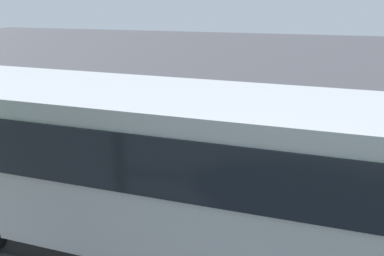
{
  "coord_description": "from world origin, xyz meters",
  "views": [
    {
      "loc": [
        -1.23,
        10.59,
        4.9
      ],
      "look_at": [
        1.38,
        0.21,
        1.1
      ],
      "focal_mm": 35.77,
      "sensor_mm": 36.0,
      "label": 1
    }
  ],
  "objects_px": {
    "spectator_centre": "(170,148)",
    "traffic_cone": "(245,128)",
    "parked_motorcycle_silver": "(323,189)",
    "spectator_far_left": "(261,150)",
    "stunt_motorcycle": "(167,112)",
    "parked_motorcycle_dark": "(183,178)",
    "spectator_left": "(213,148)",
    "spectator_right": "(135,145)",
    "tour_bus": "(170,175)"
  },
  "relations": [
    {
      "from": "spectator_left",
      "to": "spectator_centre",
      "type": "distance_m",
      "value": 1.16
    },
    {
      "from": "spectator_far_left",
      "to": "stunt_motorcycle",
      "type": "bearing_deg",
      "value": -40.07
    },
    {
      "from": "spectator_left",
      "to": "spectator_centre",
      "type": "relative_size",
      "value": 1.04
    },
    {
      "from": "spectator_left",
      "to": "parked_motorcycle_dark",
      "type": "relative_size",
      "value": 0.84
    },
    {
      "from": "tour_bus",
      "to": "parked_motorcycle_dark",
      "type": "bearing_deg",
      "value": -80.63
    },
    {
      "from": "tour_bus",
      "to": "spectator_far_left",
      "type": "xyz_separation_m",
      "value": [
        -1.49,
        -3.08,
        -0.58
      ]
    },
    {
      "from": "spectator_right",
      "to": "parked_motorcycle_dark",
      "type": "relative_size",
      "value": 0.83
    },
    {
      "from": "spectator_right",
      "to": "spectator_left",
      "type": "bearing_deg",
      "value": -172.03
    },
    {
      "from": "spectator_far_left",
      "to": "spectator_left",
      "type": "height_order",
      "value": "spectator_far_left"
    },
    {
      "from": "spectator_centre",
      "to": "spectator_right",
      "type": "height_order",
      "value": "spectator_right"
    },
    {
      "from": "stunt_motorcycle",
      "to": "traffic_cone",
      "type": "relative_size",
      "value": 3.2
    },
    {
      "from": "spectator_left",
      "to": "spectator_right",
      "type": "bearing_deg",
      "value": 7.97
    },
    {
      "from": "stunt_motorcycle",
      "to": "traffic_cone",
      "type": "bearing_deg",
      "value": -163.23
    },
    {
      "from": "parked_motorcycle_dark",
      "to": "traffic_cone",
      "type": "height_order",
      "value": "parked_motorcycle_dark"
    },
    {
      "from": "spectator_far_left",
      "to": "parked_motorcycle_silver",
      "type": "xyz_separation_m",
      "value": [
        -1.56,
        0.65,
        -0.59
      ]
    },
    {
      "from": "tour_bus",
      "to": "stunt_motorcycle",
      "type": "relative_size",
      "value": 4.99
    },
    {
      "from": "spectator_left",
      "to": "traffic_cone",
      "type": "height_order",
      "value": "spectator_left"
    },
    {
      "from": "tour_bus",
      "to": "traffic_cone",
      "type": "height_order",
      "value": "tour_bus"
    },
    {
      "from": "tour_bus",
      "to": "spectator_left",
      "type": "xyz_separation_m",
      "value": [
        -0.26,
        -2.99,
        -0.63
      ]
    },
    {
      "from": "spectator_right",
      "to": "parked_motorcycle_silver",
      "type": "bearing_deg",
      "value": 176.96
    },
    {
      "from": "spectator_left",
      "to": "stunt_motorcycle",
      "type": "xyz_separation_m",
      "value": [
        2.24,
        -3.01,
        -0.05
      ]
    },
    {
      "from": "stunt_motorcycle",
      "to": "spectator_left",
      "type": "bearing_deg",
      "value": 126.67
    },
    {
      "from": "spectator_centre",
      "to": "parked_motorcycle_dark",
      "type": "relative_size",
      "value": 0.81
    },
    {
      "from": "spectator_left",
      "to": "traffic_cone",
      "type": "distance_m",
      "value": 3.91
    },
    {
      "from": "traffic_cone",
      "to": "spectator_far_left",
      "type": "bearing_deg",
      "value": 102.07
    },
    {
      "from": "spectator_centre",
      "to": "tour_bus",
      "type": "bearing_deg",
      "value": 107.59
    },
    {
      "from": "tour_bus",
      "to": "spectator_far_left",
      "type": "relative_size",
      "value": 5.63
    },
    {
      "from": "spectator_centre",
      "to": "spectator_right",
      "type": "bearing_deg",
      "value": 5.98
    },
    {
      "from": "parked_motorcycle_silver",
      "to": "parked_motorcycle_dark",
      "type": "xyz_separation_m",
      "value": [
        3.4,
        0.27,
        0.0
      ]
    },
    {
      "from": "parked_motorcycle_dark",
      "to": "stunt_motorcycle",
      "type": "distance_m",
      "value": 4.19
    },
    {
      "from": "tour_bus",
      "to": "parked_motorcycle_dark",
      "type": "xyz_separation_m",
      "value": [
        0.36,
        -2.17,
        -1.16
      ]
    },
    {
      "from": "spectator_left",
      "to": "spectator_centre",
      "type": "height_order",
      "value": "spectator_left"
    },
    {
      "from": "parked_motorcycle_silver",
      "to": "spectator_centre",
      "type": "bearing_deg",
      "value": -5.21
    },
    {
      "from": "spectator_centre",
      "to": "spectator_far_left",
      "type": "bearing_deg",
      "value": -173.09
    },
    {
      "from": "stunt_motorcycle",
      "to": "parked_motorcycle_dark",
      "type": "bearing_deg",
      "value": 113.0
    },
    {
      "from": "spectator_far_left",
      "to": "stunt_motorcycle",
      "type": "xyz_separation_m",
      "value": [
        3.47,
        -2.92,
        -0.1
      ]
    },
    {
      "from": "spectator_centre",
      "to": "parked_motorcycle_dark",
      "type": "xyz_separation_m",
      "value": [
        -0.53,
        0.62,
        -0.5
      ]
    },
    {
      "from": "spectator_left",
      "to": "spectator_right",
      "type": "height_order",
      "value": "spectator_left"
    },
    {
      "from": "spectator_centre",
      "to": "traffic_cone",
      "type": "distance_m",
      "value": 4.36
    },
    {
      "from": "spectator_left",
      "to": "traffic_cone",
      "type": "xyz_separation_m",
      "value": [
        -0.43,
        -3.82,
        -0.71
      ]
    },
    {
      "from": "spectator_right",
      "to": "stunt_motorcycle",
      "type": "bearing_deg",
      "value": -87.44
    },
    {
      "from": "spectator_centre",
      "to": "traffic_cone",
      "type": "height_order",
      "value": "spectator_centre"
    },
    {
      "from": "spectator_far_left",
      "to": "spectator_centre",
      "type": "xyz_separation_m",
      "value": [
        2.37,
        0.29,
        -0.09
      ]
    },
    {
      "from": "spectator_centre",
      "to": "parked_motorcycle_dark",
      "type": "bearing_deg",
      "value": 130.21
    },
    {
      "from": "traffic_cone",
      "to": "spectator_right",
      "type": "bearing_deg",
      "value": 58.44
    },
    {
      "from": "parked_motorcycle_dark",
      "to": "traffic_cone",
      "type": "xyz_separation_m",
      "value": [
        -1.05,
        -4.64,
        -0.18
      ]
    },
    {
      "from": "tour_bus",
      "to": "parked_motorcycle_silver",
      "type": "height_order",
      "value": "tour_bus"
    },
    {
      "from": "parked_motorcycle_silver",
      "to": "parked_motorcycle_dark",
      "type": "distance_m",
      "value": 3.41
    },
    {
      "from": "spectator_left",
      "to": "spectator_right",
      "type": "xyz_separation_m",
      "value": [
        2.09,
        0.29,
        -0.0
      ]
    },
    {
      "from": "parked_motorcycle_silver",
      "to": "traffic_cone",
      "type": "distance_m",
      "value": 4.97
    }
  ]
}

